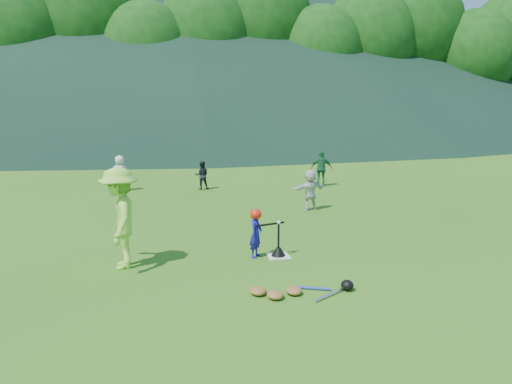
# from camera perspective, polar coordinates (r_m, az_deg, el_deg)

# --- Properties ---
(ground) EXTENTS (120.00, 120.00, 0.00)m
(ground) POSITION_cam_1_polar(r_m,az_deg,el_deg) (10.54, 2.57, -7.37)
(ground) COLOR #2E5E15
(ground) RESTS_ON ground
(home_plate) EXTENTS (0.45, 0.45, 0.02)m
(home_plate) POSITION_cam_1_polar(r_m,az_deg,el_deg) (10.54, 2.57, -7.32)
(home_plate) COLOR silver
(home_plate) RESTS_ON ground
(baseball) EXTENTS (0.08, 0.08, 0.08)m
(baseball) POSITION_cam_1_polar(r_m,az_deg,el_deg) (10.33, 2.61, -3.48)
(baseball) COLOR white
(baseball) RESTS_ON batting_tee
(batter_child) EXTENTS (0.40, 0.44, 1.00)m
(batter_child) POSITION_cam_1_polar(r_m,az_deg,el_deg) (10.36, -0.02, -4.81)
(batter_child) COLOR #191490
(batter_child) RESTS_ON ground
(adult_coach) EXTENTS (0.78, 1.30, 1.98)m
(adult_coach) POSITION_cam_1_polar(r_m,az_deg,el_deg) (9.99, -15.30, -2.89)
(adult_coach) COLOR #92D43E
(adult_coach) RESTS_ON ground
(fielder_a) EXTENTS (0.72, 0.61, 1.26)m
(fielder_a) POSITION_cam_1_polar(r_m,az_deg,el_deg) (18.11, -15.25, 2.07)
(fielder_a) COLOR silver
(fielder_a) RESTS_ON ground
(fielder_b) EXTENTS (0.52, 0.41, 1.01)m
(fielder_b) POSITION_cam_1_polar(r_m,az_deg,el_deg) (17.92, -6.20, 1.91)
(fielder_b) COLOR black
(fielder_b) RESTS_ON ground
(fielder_c) EXTENTS (0.83, 0.48, 1.33)m
(fielder_c) POSITION_cam_1_polar(r_m,az_deg,el_deg) (18.59, 7.49, 2.70)
(fielder_c) COLOR #1B5C36
(fielder_c) RESTS_ON ground
(fielder_d) EXTENTS (1.17, 0.62, 1.20)m
(fielder_d) POSITION_cam_1_polar(r_m,az_deg,el_deg) (14.66, 6.20, 0.25)
(fielder_d) COLOR silver
(fielder_d) RESTS_ON ground
(batting_tee) EXTENTS (0.30, 0.30, 0.68)m
(batting_tee) POSITION_cam_1_polar(r_m,az_deg,el_deg) (10.50, 2.58, -6.70)
(batting_tee) COLOR black
(batting_tee) RESTS_ON home_plate
(batter_gear) EXTENTS (0.73, 0.26, 0.36)m
(batter_gear) POSITION_cam_1_polar(r_m,az_deg,el_deg) (10.26, 0.12, -2.65)
(batter_gear) COLOR red
(batter_gear) RESTS_ON ground
(equipment_pile) EXTENTS (1.80, 0.72, 0.19)m
(equipment_pile) POSITION_cam_1_polar(r_m,az_deg,el_deg) (8.64, 4.37, -11.17)
(equipment_pile) COLOR olive
(equipment_pile) RESTS_ON ground
(outfield_fence) EXTENTS (70.07, 0.08, 1.33)m
(outfield_fence) POSITION_cam_1_polar(r_m,az_deg,el_deg) (37.89, -7.31, 6.95)
(outfield_fence) COLOR gray
(outfield_fence) RESTS_ON ground
(tree_line) EXTENTS (70.04, 11.40, 14.82)m
(tree_line) POSITION_cam_1_polar(r_m,az_deg,el_deg) (43.90, -7.78, 17.30)
(tree_line) COLOR #382314
(tree_line) RESTS_ON ground
(distant_hills) EXTENTS (155.00, 140.00, 32.00)m
(distant_hills) POSITION_cam_1_polar(r_m,az_deg,el_deg) (92.43, -14.74, 17.91)
(distant_hills) COLOR black
(distant_hills) RESTS_ON ground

